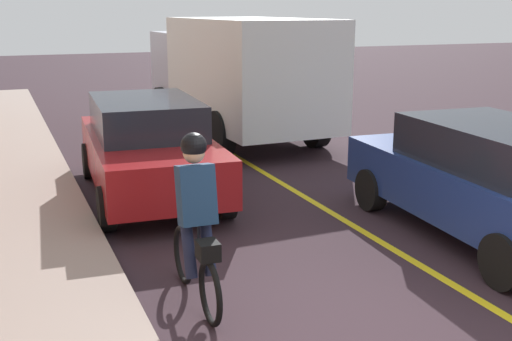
{
  "coord_description": "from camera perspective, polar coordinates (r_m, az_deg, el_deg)",
  "views": [
    {
      "loc": [
        -4.49,
        2.95,
        3.01
      ],
      "look_at": [
        2.78,
        -0.04,
        1.0
      ],
      "focal_mm": 44.8,
      "sensor_mm": 36.0,
      "label": 1
    }
  ],
  "objects": [
    {
      "name": "lane_line_centre",
      "position": [
        7.07,
        21.19,
        -11.88
      ],
      "size": [
        36.0,
        0.12,
        0.01
      ],
      "primitive_type": "cube",
      "color": "yellow",
      "rests_on": "ground"
    },
    {
      "name": "cyclist_lead",
      "position": [
        6.49,
        -5.35,
        -4.61
      ],
      "size": [
        1.71,
        0.37,
        1.83
      ],
      "rotation": [
        0.0,
        0.0,
        -0.03
      ],
      "color": "black",
      "rests_on": "ground"
    },
    {
      "name": "patrol_sedan",
      "position": [
        8.97,
        19.93,
        -0.64
      ],
      "size": [
        4.5,
        2.14,
        1.58
      ],
      "rotation": [
        0.0,
        0.0,
        -0.06
      ],
      "color": "navy",
      "rests_on": "ground"
    },
    {
      "name": "parked_sedan_rear",
      "position": [
        10.51,
        -9.61,
        2.15
      ],
      "size": [
        4.51,
        2.16,
        1.58
      ],
      "rotation": [
        0.0,
        0.0,
        3.08
      ],
      "color": "maroon",
      "rests_on": "ground"
    },
    {
      "name": "box_truck_background",
      "position": [
        15.19,
        -1.74,
        8.83
      ],
      "size": [
        6.78,
        2.71,
        2.78
      ],
      "rotation": [
        0.0,
        0.0,
        0.03
      ],
      "color": "white",
      "rests_on": "ground"
    }
  ]
}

